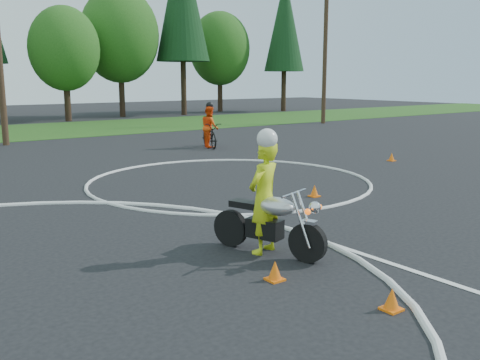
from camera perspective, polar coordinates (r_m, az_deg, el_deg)
course_markings at (r=9.65m, az=-17.06°, el=-7.29°), size 19.05×19.05×0.12m
primary_motorcycle at (r=8.98m, az=3.20°, el=-4.52°), size 0.93×2.10×1.14m
rider_primary_grp at (r=8.96m, az=2.60°, el=-1.47°), size 0.81×0.66×2.12m
rider_second_grp at (r=23.13m, az=-3.23°, el=5.20°), size 1.32×2.16×1.96m
traffic_cones at (r=9.55m, az=10.32°, el=-6.37°), size 17.81×12.46×0.30m
treeline at (r=42.13m, az=-15.38°, el=15.40°), size 38.20×8.10×14.52m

